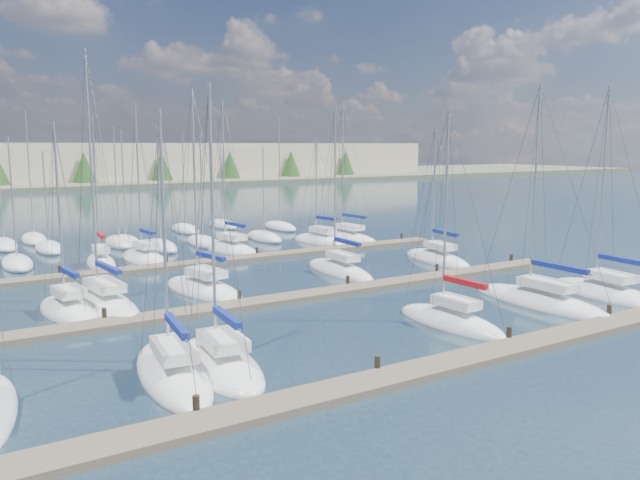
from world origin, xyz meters
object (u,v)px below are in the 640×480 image
sailboat_k (340,270)px  sailboat_g (604,293)px  sailboat_c (221,364)px  sailboat_n (101,262)px  sailboat_p (230,248)px  sailboat_h (68,310)px  sailboat_b (173,373)px  sailboat_j (203,289)px  sailboat_q (320,241)px  sailboat_m (437,259)px  sailboat_i (103,302)px  sailboat_o (144,258)px  sailboat_d (451,321)px  sailboat_r (347,238)px  sailboat_f (540,301)px

sailboat_k → sailboat_g: sailboat_g is taller
sailboat_c → sailboat_n: bearing=92.6°
sailboat_p → sailboat_h: (-16.60, -15.08, -0.00)m
sailboat_b → sailboat_j: size_ratio=0.85×
sailboat_q → sailboat_p: (-9.54, 0.41, 0.01)m
sailboat_p → sailboat_j: (-8.01, -14.11, -0.00)m
sailboat_b → sailboat_h: bearing=104.8°
sailboat_m → sailboat_i: bearing=-171.5°
sailboat_b → sailboat_m: 30.77m
sailboat_o → sailboat_b: sailboat_o is taller
sailboat_o → sailboat_b: 28.07m
sailboat_p → sailboat_n: size_ratio=1.14×
sailboat_p → sailboat_m: sailboat_p is taller
sailboat_j → sailboat_d: bearing=-68.7°
sailboat_r → sailboat_i: bearing=-157.8°
sailboat_p → sailboat_g: 31.76m
sailboat_g → sailboat_c: (-26.20, 0.68, 0.00)m
sailboat_o → sailboat_c: 27.67m
sailboat_n → sailboat_c: 27.13m
sailboat_d → sailboat_i: bearing=133.9°
sailboat_h → sailboat_d: bearing=-44.3°
sailboat_o → sailboat_k: size_ratio=1.04×
sailboat_q → sailboat_n: size_ratio=0.87×
sailboat_f → sailboat_q: bearing=87.0°
sailboat_p → sailboat_h: sailboat_p is taller
sailboat_d → sailboat_h: 21.71m
sailboat_b → sailboat_f: sailboat_f is taller
sailboat_m → sailboat_o: bearing=155.2°
sailboat_h → sailboat_c: (4.02, -12.93, -0.00)m
sailboat_k → sailboat_h: (-19.67, -1.39, -0.01)m
sailboat_p → sailboat_h: 22.42m
sailboat_r → sailboat_g: (0.65, -28.63, -0.01)m
sailboat_q → sailboat_k: size_ratio=0.83×
sailboat_p → sailboat_c: bearing=-121.3°
sailboat_q → sailboat_b: bearing=-140.3°
sailboat_n → sailboat_h: bearing=-104.3°
sailboat_q → sailboat_m: size_ratio=0.93×
sailboat_g → sailboat_j: (-21.63, 14.58, 0.00)m
sailboat_m → sailboat_i: (-27.13, -0.35, 0.01)m
sailboat_m → sailboat_h: 29.28m
sailboat_r → sailboat_g: bearing=-93.9°
sailboat_o → sailboat_n: sailboat_o is taller
sailboat_c → sailboat_b: bearing=-176.1°
sailboat_b → sailboat_k: sailboat_k is taller
sailboat_n → sailboat_b: bearing=-91.5°
sailboat_f → sailboat_c: (-20.84, -0.01, 0.00)m
sailboat_q → sailboat_g: 28.57m
sailboat_p → sailboat_j: size_ratio=1.04×
sailboat_d → sailboat_i: 20.61m
sailboat_f → sailboat_j: (-16.27, 13.88, 0.00)m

